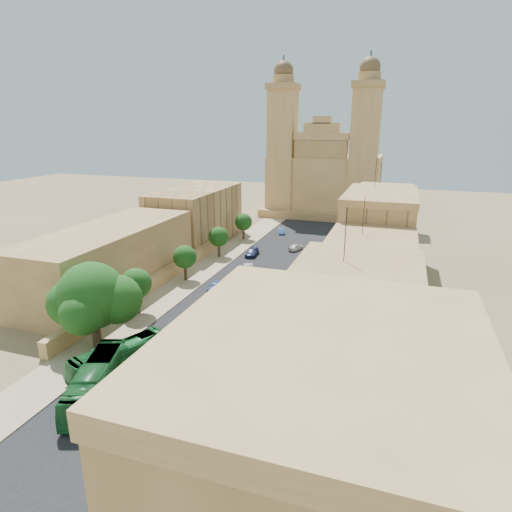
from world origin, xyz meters
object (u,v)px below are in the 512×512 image
Objects in this scene: car_dkblue at (252,252)px; car_cream at (258,301)px; street_tree_a at (136,284)px; pedestrian_c at (319,306)px; bus_green_south at (97,380)px; red_truck at (217,331)px; olive_pickup at (289,284)px; street_tree_c at (219,237)px; car_blue_b at (281,231)px; bus_green_north at (120,357)px; church at (324,175)px; car_white_a at (248,269)px; street_tree_d at (243,222)px; pedestrian_b at (250,452)px; bus_red_east at (260,319)px; streetlamp at (162,454)px; pedestrian_a at (306,349)px; ficus_tree at (93,298)px; car_white_b at (296,247)px; street_tree_b at (185,257)px; car_blue_a at (214,286)px; bus_cream_east at (306,271)px.

car_cream is at bearing -73.11° from car_dkblue.
street_tree_a is 3.09× the size of pedestrian_c.
bus_green_south is at bearing -36.18° from pedestrian_c.
red_truck is 1.55× the size of olive_pickup.
street_tree_c reaches higher than car_blue_b.
red_truck is at bearing 69.96° from bus_green_north.
car_white_a is at bearing -92.87° from church.
street_tree_c reaches higher than street_tree_d.
street_tree_d is 57.72m from pedestrian_b.
bus_red_east reaches higher than olive_pickup.
street_tree_a is 20.03m from olive_pickup.
pedestrian_b is (15.24, -44.15, 0.32)m from car_dkblue.
streetlamp reaches higher than olive_pickup.
pedestrian_b is (10.39, -84.56, -8.57)m from church.
bus_green_south is 18.86m from pedestrian_a.
ficus_tree is 25.16m from pedestrian_c.
pedestrian_c is at bearing -55.98° from car_dkblue.
ficus_tree is 26.97m from car_white_a.
red_truck reaches higher than car_white_b.
pedestrian_c is at bearing -13.80° from street_tree_b.
olive_pickup is 31.34m from car_blue_b.
car_white_a is (7.54, -6.34, -2.80)m from street_tree_c.
olive_pickup is 1.27× the size of car_blue_a.
bus_red_east is 18.98m from pedestrian_b.
street_tree_c is at bearing -103.21° from church.
street_tree_b is (-0.58, 19.99, -1.76)m from ficus_tree.
church is 3.70× the size of bus_red_east.
streetlamp reaches higher than red_truck.
streetlamp is at bearing 95.34° from car_cream.
street_tree_a is 16.24m from bus_green_south.
bus_green_north is (4.91, -3.01, -3.88)m from ficus_tree.
olive_pickup is at bearing 40.39° from street_tree_a.
street_tree_d is at bearing 90.75° from ficus_tree.
car_blue_a is 0.81× the size of car_dkblue.
street_tree_b is 12.00m from street_tree_c.
red_truck is at bearing -99.88° from car_white_a.
pedestrian_c is at bearing 75.23° from bus_green_north.
car_dkblue is (5.15, 26.21, -3.12)m from street_tree_a.
car_blue_b is at bearing -92.27° from pedestrian_a.
car_white_a is at bearing -78.05° from pedestrian_a.
red_truck is (-5.63, 19.67, -3.50)m from streetlamp.
street_tree_c is at bearing 52.51° from car_white_b.
pedestrian_b is (20.39, -29.94, -2.49)m from street_tree_b.
street_tree_c reaches higher than pedestrian_c.
bus_red_east is 5.44× the size of pedestrian_c.
car_white_a is at bearing -132.86° from pedestrian_c.
street_tree_a is 1.09× the size of street_tree_b.
pedestrian_a is 0.89× the size of pedestrian_c.
bus_cream_east is at bearing -43.56° from car_dkblue.
bus_red_east is (9.65, 11.29, 0.05)m from bus_green_north.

